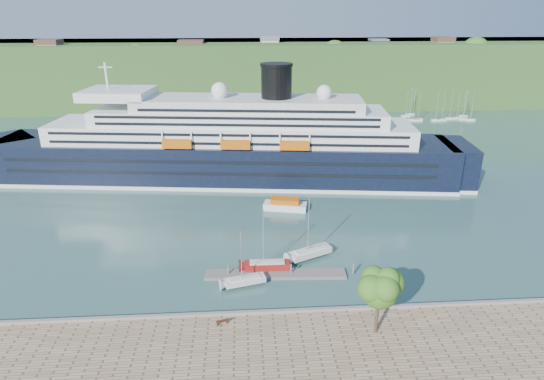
{
  "coord_description": "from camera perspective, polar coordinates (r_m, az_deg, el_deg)",
  "views": [
    {
      "loc": [
        -1.61,
        -46.18,
        35.31
      ],
      "look_at": [
        3.55,
        30.0,
        5.15
      ],
      "focal_mm": 30.0,
      "sensor_mm": 36.0,
      "label": 1
    }
  ],
  "objects": [
    {
      "name": "tender_launch",
      "position": [
        86.39,
        1.67,
        -1.76
      ],
      "size": [
        8.62,
        4.61,
        2.27
      ],
      "primitive_type": null,
      "rotation": [
        0.0,
        0.0,
        -0.23
      ],
      "color": "#C3580B",
      "rests_on": "ground"
    },
    {
      "name": "park_bench",
      "position": [
        55.74,
        -6.32,
        -16.01
      ],
      "size": [
        1.48,
        0.96,
        0.88
      ],
      "primitive_type": null,
      "rotation": [
        0.0,
        0.0,
        0.31
      ],
      "color": "#431F13",
      "rests_on": "promenade"
    },
    {
      "name": "far_hillside",
      "position": [
        192.6,
        -3.48,
        14.57
      ],
      "size": [
        400.0,
        50.0,
        24.0
      ],
      "primitive_type": "cube",
      "color": "#305923",
      "rests_on": "ground"
    },
    {
      "name": "quay_coping",
      "position": [
        57.3,
        -1.56,
        -15.05
      ],
      "size": [
        220.0,
        0.5,
        0.3
      ],
      "primitive_type": "cube",
      "color": "slate",
      "rests_on": "promenade"
    },
    {
      "name": "floating_pontoon",
      "position": [
        66.07,
        0.43,
        -10.52
      ],
      "size": [
        20.2,
        3.44,
        0.45
      ],
      "primitive_type": null,
      "rotation": [
        0.0,
        0.0,
        -0.05
      ],
      "color": "slate",
      "rests_on": "ground"
    },
    {
      "name": "cruise_ship",
      "position": [
        99.56,
        -6.41,
        8.31
      ],
      "size": [
        114.54,
        29.59,
        25.46
      ],
      "primitive_type": null,
      "rotation": [
        0.0,
        0.0,
        -0.12
      ],
      "color": "black",
      "rests_on": "ground"
    },
    {
      "name": "sailboat_white_far",
      "position": [
        68.41,
        4.94,
        -4.98
      ],
      "size": [
        7.65,
        5.13,
        9.67
      ],
      "primitive_type": null,
      "rotation": [
        0.0,
        0.0,
        0.45
      ],
      "color": "silver",
      "rests_on": "ground"
    },
    {
      "name": "sailboat_red",
      "position": [
        64.92,
        -0.64,
        -6.6
      ],
      "size": [
        7.25,
        2.08,
        9.34
      ],
      "primitive_type": null,
      "rotation": [
        0.0,
        0.0,
        -0.01
      ],
      "color": "maroon",
      "rests_on": "ground"
    },
    {
      "name": "ground",
      "position": [
        58.15,
        -1.55,
        -15.84
      ],
      "size": [
        400.0,
        400.0,
        0.0
      ],
      "primitive_type": "plane",
      "color": "#325956",
      "rests_on": "ground"
    },
    {
      "name": "sailboat_white_near",
      "position": [
        62.05,
        -3.48,
        -8.77
      ],
      "size": [
        6.46,
        3.23,
        8.04
      ],
      "primitive_type": null,
      "rotation": [
        0.0,
        0.0,
        0.25
      ],
      "color": "silver",
      "rests_on": "ground"
    },
    {
      "name": "promenade_tree",
      "position": [
        53.17,
        13.24,
        -13.09
      ],
      "size": [
        5.54,
        5.54,
        9.17
      ],
      "primitive_type": null,
      "color": "#346C1C",
      "rests_on": "promenade"
    }
  ]
}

